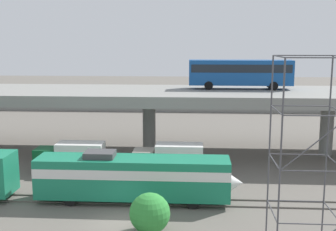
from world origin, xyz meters
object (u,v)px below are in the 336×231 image
object	(u,v)px
scaffolding_tower	(306,155)
parked_car_3	(282,94)
service_truck_east	(170,158)
parked_car_0	(90,96)
train_locomotive	(142,176)
parked_car_2	(28,93)
transit_bus_on_overpass	(240,72)
parked_car_6	(55,93)
parked_car_1	(222,96)
parked_car_4	(245,95)
parked_car_5	(314,98)
parked_car_7	(319,94)
service_truck_west	(72,156)

from	to	relation	value
scaffolding_tower	parked_car_3	xyz separation A→B (m)	(11.00, 62.62, -4.03)
service_truck_east	parked_car_0	distance (m)	45.00
train_locomotive	parked_car_2	size ratio (longest dim) A/B	3.69
transit_bus_on_overpass	parked_car_6	xyz separation A→B (m)	(-33.72, 34.08, -6.96)
transit_bus_on_overpass	parked_car_3	size ratio (longest dim) A/B	2.71
service_truck_east	parked_car_2	world-z (taller)	parked_car_2
parked_car_1	parked_car_0	bearing A→B (deg)	-176.99
service_truck_east	transit_bus_on_overpass	bearing A→B (deg)	-126.58
parked_car_2	parked_car_3	xyz separation A→B (m)	(51.18, 2.12, -0.00)
parked_car_0	parked_car_4	size ratio (longest dim) A/B	1.05
parked_car_3	parked_car_5	world-z (taller)	same
parked_car_0	parked_car_6	distance (m)	8.66
parked_car_3	parked_car_5	bearing A→B (deg)	130.76
parked_car_7	train_locomotive	bearing A→B (deg)	-118.25
transit_bus_on_overpass	parked_car_1	size ratio (longest dim) A/B	2.80
parked_car_4	parked_car_1	bearing A→B (deg)	28.04
parked_car_2	train_locomotive	bearing A→B (deg)	119.86
parked_car_0	parked_car_1	size ratio (longest dim) A/B	1.07
transit_bus_on_overpass	parked_car_5	xyz separation A→B (m)	(16.95, 30.18, -6.96)
parked_car_0	parked_car_7	size ratio (longest dim) A/B	1.14
parked_car_7	scaffolding_tower	bearing A→B (deg)	-106.31
service_truck_west	parked_car_3	xyz separation A→B (m)	(29.56, 46.14, 0.83)
service_truck_east	parked_car_7	xyz separation A→B (m)	(27.14, 46.38, 0.82)
parked_car_3	parked_car_6	world-z (taller)	same
service_truck_east	parked_car_2	distance (m)	54.09
parked_car_0	parked_car_3	xyz separation A→B (m)	(37.74, 4.90, -0.00)
train_locomotive	parked_car_5	world-z (taller)	train_locomotive
train_locomotive	service_truck_east	xyz separation A→B (m)	(1.83, 7.54, -0.55)
transit_bus_on_overpass	scaffolding_tower	xyz separation A→B (m)	(1.09, -26.80, -2.93)
service_truck_west	scaffolding_tower	bearing A→B (deg)	138.39
train_locomotive	parked_car_0	xyz separation A→B (m)	(-16.17, 48.78, 0.27)
parked_car_6	parked_car_1	bearing A→B (deg)	-3.07
service_truck_east	parked_car_4	world-z (taller)	parked_car_4
parked_car_4	parked_car_7	size ratio (longest dim) A/B	1.08
parked_car_5	parked_car_1	bearing A→B (deg)	-6.99
parked_car_4	parked_car_5	distance (m)	13.23
parked_car_5	scaffolding_tower	bearing A→B (deg)	74.44
parked_car_3	parked_car_4	world-z (taller)	same
service_truck_west	parked_car_0	xyz separation A→B (m)	(-8.19, 41.24, 0.83)
train_locomotive	parked_car_6	distance (m)	57.31
service_truck_east	scaffolding_tower	size ratio (longest dim) A/B	0.56
parked_car_3	parked_car_7	xyz separation A→B (m)	(7.39, 0.24, -0.00)
train_locomotive	parked_car_2	distance (m)	59.45
parked_car_0	parked_car_7	xyz separation A→B (m)	(45.14, 5.14, -0.00)
parked_car_2	parked_car_7	xyz separation A→B (m)	(58.57, 2.36, -0.00)
parked_car_3	parked_car_4	bearing A→B (deg)	8.43
train_locomotive	parked_car_5	distance (m)	54.83
parked_car_2	parked_car_4	distance (m)	43.61
parked_car_2	parked_car_0	bearing A→B (deg)	168.31
parked_car_5	parked_car_6	xyz separation A→B (m)	(-50.67, 3.89, 0.00)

